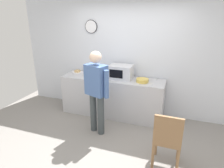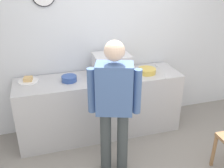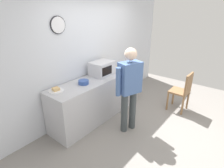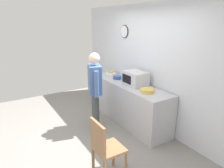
{
  "view_description": "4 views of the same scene",
  "coord_description": "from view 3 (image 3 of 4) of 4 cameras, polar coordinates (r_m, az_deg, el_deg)",
  "views": [
    {
      "loc": [
        1.12,
        -2.74,
        2.25
      ],
      "look_at": [
        -0.16,
        0.88,
        0.89
      ],
      "focal_mm": 31.4,
      "sensor_mm": 36.0,
      "label": 1
    },
    {
      "loc": [
        -1.04,
        -2.0,
        2.32
      ],
      "look_at": [
        -0.19,
        0.88,
        0.94
      ],
      "focal_mm": 41.29,
      "sensor_mm": 36.0,
      "label": 2
    },
    {
      "loc": [
        -2.87,
        -1.23,
        2.25
      ],
      "look_at": [
        -0.31,
        0.81,
        0.88
      ],
      "focal_mm": 28.9,
      "sensor_mm": 36.0,
      "label": 3
    },
    {
      "loc": [
        3.26,
        -1.38,
        2.24
      ],
      "look_at": [
        -0.22,
        0.76,
        0.97
      ],
      "focal_mm": 32.81,
      "sensor_mm": 36.0,
      "label": 4
    }
  ],
  "objects": [
    {
      "name": "ground_plane",
      "position": [
        3.85,
        12.8,
        -13.7
      ],
      "size": [
        6.0,
        6.0,
        0.0
      ],
      "primitive_type": "plane",
      "color": "gray"
    },
    {
      "name": "back_wall",
      "position": [
        4.14,
        -5.95,
        9.37
      ],
      "size": [
        5.4,
        0.13,
        2.6
      ],
      "color": "silver",
      "rests_on": "ground_plane"
    },
    {
      "name": "kitchen_counter",
      "position": [
        4.0,
        -4.23,
        -4.07
      ],
      "size": [
        2.33,
        0.62,
        0.9
      ],
      "primitive_type": "cube",
      "color": "#B7B7BC",
      "rests_on": "ground_plane"
    },
    {
      "name": "microwave",
      "position": [
        3.93,
        -3.15,
        4.95
      ],
      "size": [
        0.5,
        0.39,
        0.3
      ],
      "color": "silver",
      "rests_on": "kitchen_counter"
    },
    {
      "name": "sandwich_plate",
      "position": [
        3.34,
        -17.3,
        -1.86
      ],
      "size": [
        0.27,
        0.27,
        0.07
      ],
      "color": "white",
      "rests_on": "kitchen_counter"
    },
    {
      "name": "salad_bowl",
      "position": [
        4.28,
        2.36,
        4.86
      ],
      "size": [
        0.26,
        0.26,
        0.07
      ],
      "primitive_type": "cylinder",
      "color": "gold",
      "rests_on": "kitchen_counter"
    },
    {
      "name": "cereal_bowl",
      "position": [
        3.52,
        -8.98,
        0.58
      ],
      "size": [
        0.2,
        0.2,
        0.08
      ],
      "primitive_type": "cylinder",
      "color": "#33519E",
      "rests_on": "kitchen_counter"
    },
    {
      "name": "fork_utensil",
      "position": [
        4.65,
        1.55,
        5.92
      ],
      "size": [
        0.04,
        0.17,
        0.01
      ],
      "primitive_type": "cube",
      "rotation": [
        0.0,
        0.0,
        1.48
      ],
      "color": "silver",
      "rests_on": "kitchen_counter"
    },
    {
      "name": "spoon_utensil",
      "position": [
        4.36,
        5.85,
        4.63
      ],
      "size": [
        0.09,
        0.16,
        0.01
      ],
      "primitive_type": "cube",
      "rotation": [
        0.0,
        0.0,
        1.12
      ],
      "color": "silver",
      "rests_on": "kitchen_counter"
    },
    {
      "name": "person_standing",
      "position": [
        3.31,
        5.57,
        -0.36
      ],
      "size": [
        0.56,
        0.36,
        1.64
      ],
      "color": "#3C4346",
      "rests_on": "ground_plane"
    },
    {
      "name": "wooden_chair",
      "position": [
        4.44,
        21.47,
        -1.84
      ],
      "size": [
        0.4,
        0.4,
        0.94
      ],
      "color": "olive",
      "rests_on": "ground_plane"
    }
  ]
}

